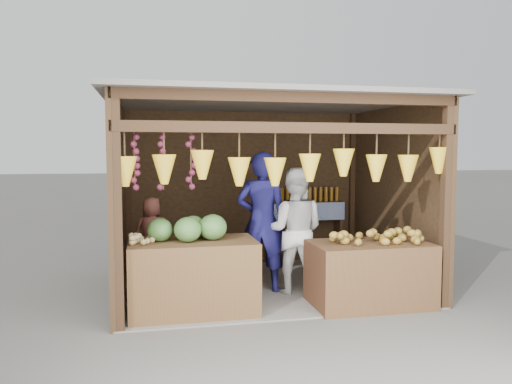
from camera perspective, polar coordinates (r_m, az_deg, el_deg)
ground at (r=7.31m, az=0.98°, el=-10.72°), size 80.00×80.00×0.00m
stall_structure at (r=7.00m, az=0.81°, el=2.44°), size 4.30×3.30×2.66m
back_shelf at (r=8.63m, az=5.86°, el=-2.45°), size 1.25×0.32×1.32m
counter_left at (r=6.09m, az=-7.20°, el=-9.61°), size 1.50×0.85×0.88m
counter_right at (r=6.51m, az=12.84°, el=-9.11°), size 1.47×0.85×0.80m
stool at (r=7.09m, az=-11.69°, el=-9.98°), size 0.33×0.33×0.31m
man_standing at (r=6.86m, az=0.70°, el=-3.46°), size 0.82×0.67×1.94m
woman_standing at (r=6.83m, az=4.42°, el=-4.43°), size 1.02×0.92×1.72m
vendor_seated at (r=6.96m, az=-11.78°, el=-4.69°), size 0.50×0.34×1.01m
melon_pile at (r=5.99m, az=-7.56°, el=-3.99°), size 1.00×0.50×0.32m
tanfruit_pile at (r=5.91m, az=-12.92°, el=-5.12°), size 0.34×0.40×0.13m
mango_pile at (r=6.43m, az=13.48°, el=-4.67°), size 1.40×0.64×0.22m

